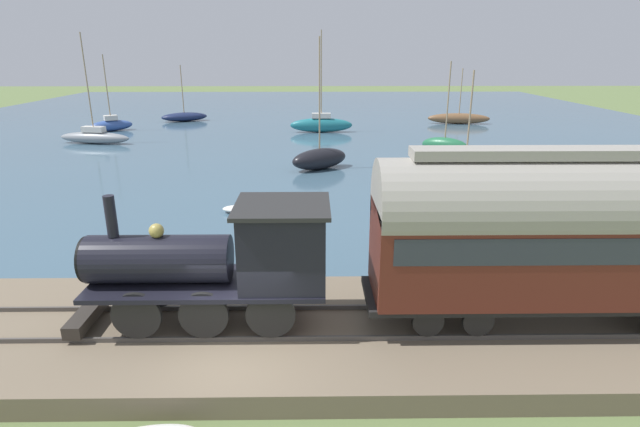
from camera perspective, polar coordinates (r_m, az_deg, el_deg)
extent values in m
plane|color=#607542|center=(12.48, -9.06, -17.84)|extent=(200.00, 200.00, 0.00)
cube|color=#426075|center=(54.98, -2.63, 10.52)|extent=(80.00, 80.00, 0.01)
cube|color=#756651|center=(13.43, -8.31, -13.48)|extent=(5.67, 56.00, 0.57)
cube|color=#4C4742|center=(12.60, -8.83, -13.98)|extent=(0.07, 54.88, 0.12)
cube|color=#4C4742|center=(13.92, -7.98, -10.62)|extent=(0.07, 54.88, 0.12)
cylinder|color=black|center=(12.19, -5.66, -11.45)|extent=(0.12, 1.19, 1.19)
cylinder|color=black|center=(13.55, -5.13, -8.23)|extent=(0.12, 1.19, 1.19)
cylinder|color=black|center=(12.43, -13.16, -11.26)|extent=(0.12, 1.19, 1.19)
cylinder|color=black|center=(13.76, -11.84, -8.13)|extent=(0.12, 1.19, 1.19)
cylinder|color=black|center=(12.86, -20.24, -10.90)|extent=(0.12, 1.19, 1.19)
cylinder|color=black|center=(14.15, -18.25, -7.93)|extent=(0.12, 1.19, 1.19)
cube|color=black|center=(12.88, -12.61, -7.73)|extent=(2.04, 5.80, 0.12)
cylinder|color=black|center=(12.90, -17.87, -4.96)|extent=(1.19, 3.48, 1.19)
cylinder|color=black|center=(13.53, -25.12, -4.76)|extent=(1.13, 0.08, 1.13)
cylinder|color=black|center=(12.88, -22.79, -0.30)|extent=(0.26, 0.26, 1.03)
sphere|color=tan|center=(12.64, -18.19, -1.89)|extent=(0.36, 0.36, 0.36)
cube|color=black|center=(12.22, -4.23, -3.61)|extent=(1.94, 2.03, 1.89)
cube|color=#282828|center=(11.89, -4.34, 0.85)|extent=(2.14, 2.27, 0.10)
cube|color=#2D2823|center=(14.25, -25.07, -10.49)|extent=(1.84, 0.44, 0.32)
cylinder|color=black|center=(15.95, 31.10, -7.58)|extent=(0.12, 0.76, 0.76)
cylinder|color=black|center=(12.88, 17.63, -11.66)|extent=(0.12, 0.76, 0.76)
cylinder|color=black|center=(14.17, 15.73, -8.62)|extent=(0.12, 0.76, 0.76)
cylinder|color=black|center=(12.56, 12.25, -11.98)|extent=(0.12, 0.76, 0.76)
cylinder|color=black|center=(13.88, 10.86, -8.82)|extent=(0.12, 0.76, 0.76)
cube|color=black|center=(14.18, 25.29, -8.35)|extent=(1.98, 9.71, 0.16)
cube|color=#5B2319|center=(13.72, 25.98, -3.75)|extent=(2.20, 9.33, 2.29)
cube|color=#2D333D|center=(13.58, 26.21, -2.18)|extent=(2.23, 8.74, 0.64)
cylinder|color=gray|center=(13.37, 26.65, 0.82)|extent=(2.31, 9.33, 2.31)
cube|color=gray|center=(13.09, 27.43, 6.15)|extent=(0.77, 7.77, 0.24)
ellipsoid|color=gray|center=(45.17, -24.34, 7.89)|extent=(2.20, 6.14, 0.94)
cylinder|color=#9E8460|center=(44.72, -25.07, 13.31)|extent=(0.10, 0.10, 7.68)
cube|color=silver|center=(45.07, -24.46, 8.76)|extent=(1.02, 1.90, 0.45)
ellipsoid|color=#236B42|center=(38.25, 14.05, 7.55)|extent=(2.77, 3.50, 1.19)
cylinder|color=#9E8460|center=(37.81, 14.43, 12.44)|extent=(0.10, 0.10, 5.36)
ellipsoid|color=#335199|center=(51.82, -22.72, 9.26)|extent=(3.16, 3.94, 1.01)
cylinder|color=#9E8460|center=(51.48, -23.20, 13.06)|extent=(0.10, 0.10, 5.92)
cube|color=silver|center=(51.73, -22.82, 10.05)|extent=(1.29, 1.40, 0.45)
ellipsoid|color=#192347|center=(56.60, -15.24, 10.61)|extent=(3.32, 5.11, 0.93)
cylinder|color=#9E8460|center=(56.32, -15.49, 13.54)|extent=(0.10, 0.10, 4.89)
ellipsoid|color=#1E707A|center=(47.08, 0.15, 10.07)|extent=(1.23, 5.78, 1.31)
cylinder|color=#9E8460|center=(46.66, 0.15, 15.55)|extent=(0.10, 0.10, 7.71)
cube|color=silver|center=(46.97, 0.15, 11.13)|extent=(0.72, 1.74, 0.45)
ellipsoid|color=black|center=(32.12, -0.05, 6.26)|extent=(3.50, 4.18, 1.32)
cylinder|color=#9E8460|center=(31.54, -0.05, 13.46)|extent=(0.10, 0.10, 6.76)
ellipsoid|color=brown|center=(54.60, 15.56, 10.42)|extent=(1.90, 6.42, 1.09)
cylinder|color=#9E8460|center=(54.33, 15.82, 13.31)|extent=(0.10, 0.10, 4.47)
ellipsoid|color=white|center=(30.83, 16.23, 4.80)|extent=(2.67, 5.29, 1.07)
cylinder|color=#9E8460|center=(30.31, 16.76, 10.54)|extent=(0.10, 0.10, 5.16)
cube|color=silver|center=(30.68, 16.36, 6.18)|extent=(1.33, 1.68, 0.45)
ellipsoid|color=silver|center=(23.71, -8.54, 0.51)|extent=(1.04, 2.20, 0.35)
ellipsoid|color=silver|center=(22.71, 18.62, -0.99)|extent=(2.19, 2.04, 0.40)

